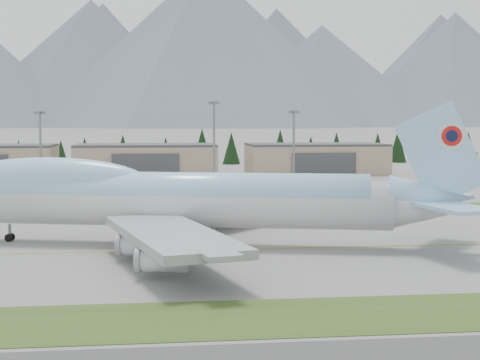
{
  "coord_description": "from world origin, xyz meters",
  "views": [
    {
      "loc": [
        -13.02,
        -106.39,
        18.89
      ],
      "look_at": [
        3.08,
        27.15,
        8.0
      ],
      "focal_mm": 55.0,
      "sensor_mm": 36.0,
      "label": 1
    }
  ],
  "objects": [
    {
      "name": "grass_strip_near",
      "position": [
        0.0,
        -38.0,
        0.0
      ],
      "size": [
        400.0,
        14.0,
        0.08
      ],
      "primitive_type": "cube",
      "color": "#344B1A",
      "rests_on": "ground"
    },
    {
      "name": "boeing_747_freighter",
      "position": [
        -9.1,
        4.51,
        7.16
      ],
      "size": [
        82.58,
        68.96,
        21.71
      ],
      "rotation": [
        0.0,
        0.0,
        -0.25
      ],
      "color": "silver",
      "rests_on": "ground"
    },
    {
      "name": "service_vehicle_c",
      "position": [
        57.71,
        140.0,
        0.0
      ],
      "size": [
        2.31,
        4.53,
        1.26
      ],
      "primitive_type": "imported",
      "rotation": [
        0.0,
        0.0,
        -0.13
      ],
      "color": "#A2A2A6",
      "rests_on": "ground"
    },
    {
      "name": "taxiway_line_main",
      "position": [
        0.0,
        0.0,
        0.0
      ],
      "size": [
        400.0,
        0.4,
        0.02
      ],
      "primitive_type": "cube",
      "color": "gold",
      "rests_on": "ground"
    },
    {
      "name": "control_shed",
      "position": [
        95.0,
        148.0,
        3.8
      ],
      "size": [
        14.0,
        12.0,
        7.6
      ],
      "color": "gray",
      "rests_on": "ground"
    },
    {
      "name": "hangar_right",
      "position": [
        45.0,
        149.9,
        5.39
      ],
      "size": [
        48.0,
        26.6,
        10.8
      ],
      "color": "gray",
      "rests_on": "ground"
    },
    {
      "name": "service_vehicle_a",
      "position": [
        -40.32,
        136.48,
        0.0
      ],
      "size": [
        2.13,
        3.98,
        1.29
      ],
      "primitive_type": "imported",
      "rotation": [
        0.0,
        0.0,
        -0.16
      ],
      "color": "white",
      "rests_on": "ground"
    },
    {
      "name": "hangar_center",
      "position": [
        -15.0,
        149.9,
        5.39
      ],
      "size": [
        48.0,
        26.6,
        10.8
      ],
      "color": "gray",
      "rests_on": "ground"
    },
    {
      "name": "mountain_ridge_front",
      "position": [
        20.55,
        2208.37,
        235.88
      ],
      "size": [
        4311.12,
        1266.17,
        527.02
      ],
      "color": "#495261",
      "rests_on": "ground"
    },
    {
      "name": "mountain_ridge_rear",
      "position": [
        243.13,
        2900.0,
        243.56
      ],
      "size": [
        4434.71,
        976.83,
        488.42
      ],
      "color": "#495261",
      "rests_on": "ground"
    },
    {
      "name": "conifer_belt",
      "position": [
        -9.84,
        212.12,
        7.2
      ],
      "size": [
        272.34,
        15.72,
        16.9
      ],
      "color": "black",
      "rests_on": "ground"
    },
    {
      "name": "service_vehicle_b",
      "position": [
        18.13,
        129.78,
        0.0
      ],
      "size": [
        3.14,
        1.19,
        1.02
      ],
      "primitive_type": "imported",
      "rotation": [
        0.0,
        0.0,
        1.54
      ],
      "color": "#A5B82E",
      "rests_on": "ground"
    },
    {
      "name": "grass_strip_far",
      "position": [
        0.0,
        45.0,
        0.0
      ],
      "size": [
        400.0,
        18.0,
        0.08
      ],
      "primitive_type": "cube",
      "color": "#344B1A",
      "rests_on": "ground"
    },
    {
      "name": "floodlight_masts",
      "position": [
        -10.05,
        109.1,
        15.82
      ],
      "size": [
        195.02,
        9.36,
        24.47
      ],
      "color": "slate",
      "rests_on": "ground"
    },
    {
      "name": "ground",
      "position": [
        0.0,
        0.0,
        0.0
      ],
      "size": [
        7000.0,
        7000.0,
        0.0
      ],
      "primitive_type": "plane",
      "color": "slate",
      "rests_on": "ground"
    }
  ]
}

